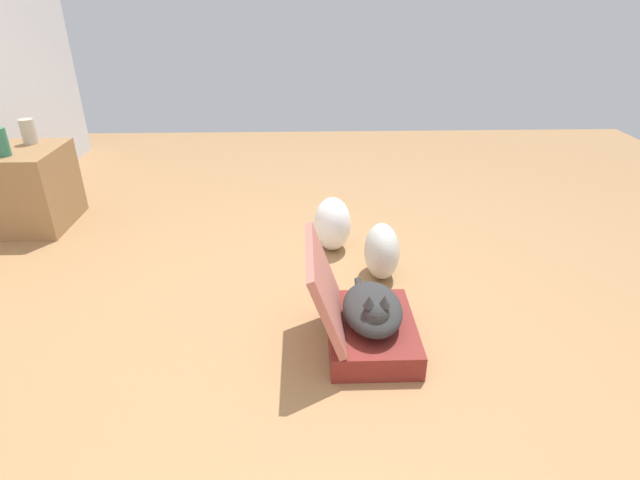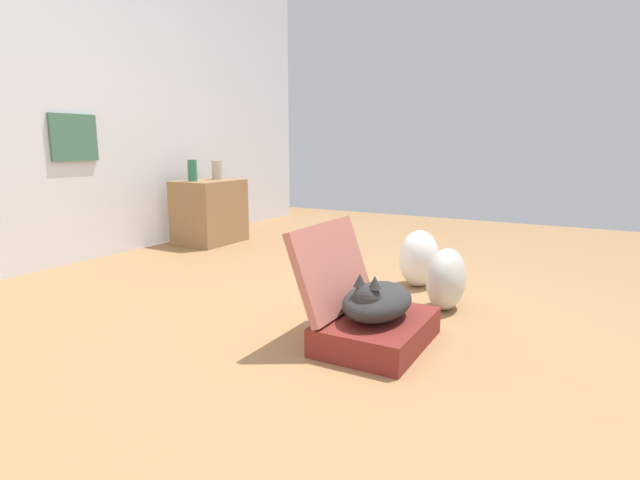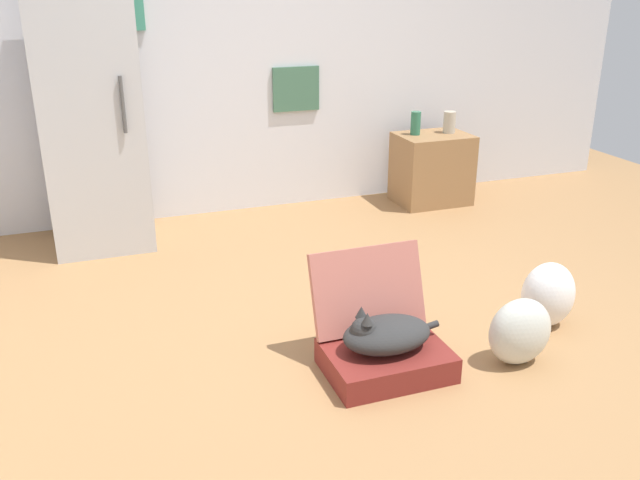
{
  "view_description": "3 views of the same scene",
  "coord_description": "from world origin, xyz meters",
  "views": [
    {
      "loc": [
        -2.1,
        -0.06,
        1.57
      ],
      "look_at": [
        -0.0,
        -0.13,
        0.5
      ],
      "focal_mm": 28.38,
      "sensor_mm": 36.0,
      "label": 1
    },
    {
      "loc": [
        -2.1,
        -1.18,
        0.89
      ],
      "look_at": [
        -0.1,
        -0.07,
        0.44
      ],
      "focal_mm": 28.12,
      "sensor_mm": 36.0,
      "label": 2
    },
    {
      "loc": [
        -1.36,
        -2.86,
        1.74
      ],
      "look_at": [
        -0.26,
        0.16,
        0.49
      ],
      "focal_mm": 38.19,
      "sensor_mm": 36.0,
      "label": 3
    }
  ],
  "objects": [
    {
      "name": "ground_plane",
      "position": [
        0.0,
        0.0,
        0.0
      ],
      "size": [
        7.68,
        7.68,
        0.0
      ],
      "primitive_type": "plane",
      "color": "#9E7247",
      "rests_on": "ground"
    },
    {
      "name": "wall_back",
      "position": [
        -0.0,
        2.26,
        1.3
      ],
      "size": [
        6.4,
        0.15,
        2.6
      ],
      "color": "silver",
      "rests_on": "ground"
    },
    {
      "name": "suitcase_base",
      "position": [
        -0.13,
        -0.38,
        0.06
      ],
      "size": [
        0.56,
        0.42,
        0.13
      ],
      "primitive_type": "cube",
      "color": "maroon",
      "rests_on": "ground"
    },
    {
      "name": "suitcase_lid",
      "position": [
        -0.13,
        -0.15,
        0.33
      ],
      "size": [
        0.56,
        0.17,
        0.4
      ],
      "primitive_type": "cube",
      "rotation": [
        1.23,
        0.0,
        0.0
      ],
      "color": "#B26356",
      "rests_on": "suitcase_base"
    },
    {
      "name": "cat",
      "position": [
        -0.14,
        -0.38,
        0.21
      ],
      "size": [
        0.5,
        0.28,
        0.22
      ],
      "color": "#2D2D2D",
      "rests_on": "suitcase_base"
    },
    {
      "name": "plastic_bag_white",
      "position": [
        0.5,
        -0.51,
        0.17
      ],
      "size": [
        0.32,
        0.2,
        0.33
      ],
      "primitive_type": "ellipsoid",
      "color": "silver",
      "rests_on": "ground"
    },
    {
      "name": "plastic_bag_clear",
      "position": [
        0.87,
        -0.24,
        0.18
      ],
      "size": [
        0.29,
        0.24,
        0.35
      ],
      "primitive_type": "ellipsoid",
      "color": "white",
      "rests_on": "ground"
    },
    {
      "name": "refrigerator",
      "position": [
        -1.26,
        1.8,
        0.91
      ],
      "size": [
        0.63,
        0.61,
        1.82
      ],
      "color": "#B7BABC",
      "rests_on": "ground"
    },
    {
      "name": "side_table",
      "position": [
        1.32,
        1.85,
        0.28
      ],
      "size": [
        0.57,
        0.43,
        0.56
      ],
      "primitive_type": "cube",
      "color": "olive",
      "rests_on": "ground"
    },
    {
      "name": "vase_tall",
      "position": [
        1.17,
        1.9,
        0.65
      ],
      "size": [
        0.08,
        0.08,
        0.18
      ],
      "primitive_type": "cylinder",
      "color": "#2D7051",
      "rests_on": "side_table"
    },
    {
      "name": "vase_short",
      "position": [
        1.46,
        1.87,
        0.65
      ],
      "size": [
        0.1,
        0.1,
        0.17
      ],
      "primitive_type": "cylinder",
      "color": "#B7AD99",
      "rests_on": "side_table"
    }
  ]
}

